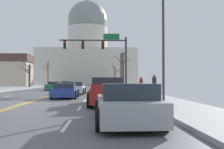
# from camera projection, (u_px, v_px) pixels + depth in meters

# --- Properties ---
(ground) EXTENTS (20.00, 180.00, 0.20)m
(ground) POSITION_uv_depth(u_px,v_px,m) (26.00, 103.00, 16.76)
(ground) COLOR #4F4F55
(signal_gantry) EXTENTS (7.91, 0.41, 6.76)m
(signal_gantry) POSITION_uv_depth(u_px,v_px,m) (102.00, 50.00, 32.02)
(signal_gantry) COLOR #28282D
(signal_gantry) RESTS_ON ground
(street_lamp_right) EXTENTS (2.01, 0.24, 8.05)m
(street_lamp_right) POSITION_uv_depth(u_px,v_px,m) (159.00, 21.00, 15.80)
(street_lamp_right) COLOR #333338
(street_lamp_right) RESTS_ON ground
(capitol_building) EXTENTS (34.05, 20.74, 32.78)m
(capitol_building) POSITION_uv_depth(u_px,v_px,m) (87.00, 53.00, 99.32)
(capitol_building) COLOR beige
(capitol_building) RESTS_ON ground
(sedan_near_00) EXTENTS (2.14, 4.69, 1.23)m
(sedan_near_00) POSITION_uv_depth(u_px,v_px,m) (75.00, 88.00, 27.79)
(sedan_near_00) COLOR silver
(sedan_near_00) RESTS_ON ground
(sedan_near_01) EXTENTS (2.00, 4.22, 1.17)m
(sedan_near_01) POSITION_uv_depth(u_px,v_px,m) (65.00, 91.00, 21.34)
(sedan_near_01) COLOR navy
(sedan_near_01) RESTS_ON ground
(pickup_truck_near_02) EXTENTS (2.22, 5.27, 1.56)m
(pickup_truck_near_02) POSITION_uv_depth(u_px,v_px,m) (107.00, 92.00, 15.53)
(pickup_truck_near_02) COLOR maroon
(pickup_truck_near_02) RESTS_ON ground
(sedan_near_03) EXTENTS (2.09, 4.64, 1.29)m
(sedan_near_03) POSITION_uv_depth(u_px,v_px,m) (126.00, 105.00, 8.79)
(sedan_near_03) COLOR #9EA3A8
(sedan_near_03) RESTS_ON ground
(sedan_oncoming_00) EXTENTS (2.02, 4.41, 1.21)m
(sedan_oncoming_00) POSITION_uv_depth(u_px,v_px,m) (54.00, 86.00, 38.54)
(sedan_oncoming_00) COLOR #1E7247
(sedan_oncoming_00) RESTS_ON ground
(sedan_oncoming_01) EXTENTS (2.03, 4.59, 1.20)m
(sedan_oncoming_01) POSITION_uv_depth(u_px,v_px,m) (66.00, 85.00, 50.73)
(sedan_oncoming_01) COLOR #1E7247
(sedan_oncoming_01) RESTS_ON ground
(flank_building_01) EXTENTS (12.11, 7.23, 7.52)m
(flank_building_01) POSITION_uv_depth(u_px,v_px,m) (5.00, 70.00, 64.99)
(flank_building_01) COLOR #B2A38E
(flank_building_01) RESTS_ON ground
(bare_tree_00) EXTENTS (2.66, 2.31, 6.40)m
(bare_tree_00) POSITION_uv_depth(u_px,v_px,m) (121.00, 69.00, 51.28)
(bare_tree_00) COLOR #4C3D2D
(bare_tree_00) RESTS_ON ground
(bare_tree_01) EXTENTS (1.70, 2.32, 6.09)m
(bare_tree_01) POSITION_uv_depth(u_px,v_px,m) (48.00, 72.00, 68.20)
(bare_tree_01) COLOR #4C3D2D
(bare_tree_01) RESTS_ON ground
(bare_tree_02) EXTENTS (1.95, 2.58, 4.87)m
(bare_tree_02) POSITION_uv_depth(u_px,v_px,m) (115.00, 75.00, 62.69)
(bare_tree_02) COLOR #4C3D2D
(bare_tree_02) RESTS_ON ground
(bare_tree_04) EXTENTS (2.20, 1.31, 6.20)m
(bare_tree_04) POSITION_uv_depth(u_px,v_px,m) (123.00, 69.00, 47.05)
(bare_tree_04) COLOR #4C3D2D
(bare_tree_04) RESTS_ON ground
(bare_tree_05) EXTENTS (2.12, 2.12, 5.00)m
(bare_tree_05) POSITION_uv_depth(u_px,v_px,m) (29.00, 75.00, 51.50)
(bare_tree_05) COLOR #4C3D2D
(bare_tree_05) RESTS_ON ground
(pedestrian_00) EXTENTS (0.35, 0.34, 1.74)m
(pedestrian_00) POSITION_uv_depth(u_px,v_px,m) (154.00, 84.00, 21.39)
(pedestrian_00) COLOR black
(pedestrian_00) RESTS_ON ground
(pedestrian_01) EXTENTS (0.35, 0.34, 1.65)m
(pedestrian_01) POSITION_uv_depth(u_px,v_px,m) (141.00, 84.00, 25.56)
(pedestrian_01) COLOR #4C4238
(pedestrian_01) RESTS_ON ground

